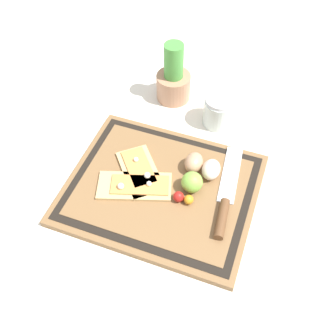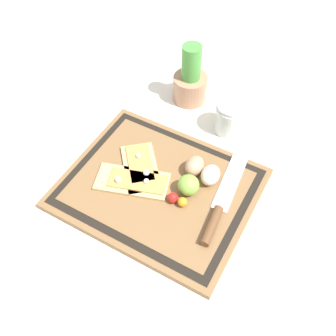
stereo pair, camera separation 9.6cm
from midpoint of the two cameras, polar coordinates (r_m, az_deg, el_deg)
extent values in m
plane|color=silver|center=(0.97, 1.49, -3.46)|extent=(6.00, 6.00, 0.00)
cube|color=brown|center=(0.96, 1.51, -3.16)|extent=(0.45, 0.37, 0.02)
cube|color=black|center=(0.95, 1.52, -2.82)|extent=(0.43, 0.34, 0.00)
cube|color=brown|center=(0.95, 1.52, -2.77)|extent=(0.39, 0.31, 0.00)
cube|color=tan|center=(0.95, -2.34, -2.16)|extent=(0.19, 0.13, 0.01)
cube|color=#E08E47|center=(0.95, -1.57, -2.09)|extent=(0.15, 0.10, 0.00)
sphere|color=silver|center=(0.94, -4.34, -1.91)|extent=(0.02, 0.02, 0.02)
sphere|color=silver|center=(0.94, -0.25, -2.08)|extent=(0.01, 0.01, 0.01)
cube|color=tan|center=(0.98, -1.20, -0.16)|extent=(0.16, 0.17, 0.01)
cube|color=#E08E47|center=(0.98, -1.33, 0.56)|extent=(0.12, 0.13, 0.00)
sphere|color=silver|center=(0.95, -0.32, -0.86)|extent=(0.02, 0.02, 0.02)
sphere|color=silver|center=(0.99, -1.54, 1.63)|extent=(0.01, 0.01, 0.01)
cube|color=silver|center=(0.97, 11.81, -2.22)|extent=(0.06, 0.18, 0.00)
cylinder|color=brown|center=(0.89, 9.49, -8.47)|extent=(0.03, 0.10, 0.02)
ellipsoid|color=tan|center=(0.96, 6.73, 0.14)|extent=(0.04, 0.06, 0.04)
ellipsoid|color=beige|center=(0.95, 9.05, -1.20)|extent=(0.04, 0.06, 0.04)
sphere|color=#7FB742|center=(0.92, 5.97, -2.67)|extent=(0.05, 0.05, 0.05)
sphere|color=red|center=(0.92, 3.70, -4.52)|extent=(0.03, 0.03, 0.03)
sphere|color=orange|center=(0.91, 5.12, -5.14)|extent=(0.02, 0.02, 0.02)
cylinder|color=#AD7A5B|center=(1.17, 5.61, 11.34)|extent=(0.10, 0.10, 0.08)
cylinder|color=#47933D|center=(1.13, 5.89, 14.08)|extent=(0.05, 0.05, 0.14)
cylinder|color=silver|center=(1.09, 11.58, 6.90)|extent=(0.09, 0.09, 0.08)
cylinder|color=olive|center=(1.11, 11.38, 6.04)|extent=(0.08, 0.08, 0.03)
cylinder|color=silver|center=(1.06, 11.96, 8.58)|extent=(0.08, 0.08, 0.01)
camera|label=1|loc=(0.05, -87.13, 3.64)|focal=42.00mm
camera|label=2|loc=(0.05, 92.87, -3.64)|focal=42.00mm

